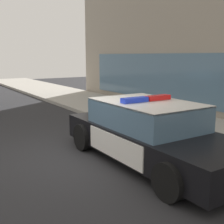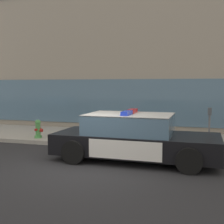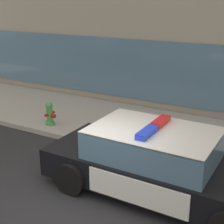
{
  "view_description": "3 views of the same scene",
  "coord_description": "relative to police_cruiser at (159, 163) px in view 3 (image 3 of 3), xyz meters",
  "views": [
    {
      "loc": [
        6.04,
        -3.02,
        2.4
      ],
      "look_at": [
        -0.79,
        1.45,
        0.81
      ],
      "focal_mm": 46.29,
      "sensor_mm": 36.0,
      "label": 1
    },
    {
      "loc": [
        3.0,
        -7.17,
        2.23
      ],
      "look_at": [
        0.03,
        2.74,
        1.27
      ],
      "focal_mm": 46.76,
      "sensor_mm": 36.0,
      "label": 2
    },
    {
      "loc": [
        3.38,
        -4.63,
        3.88
      ],
      "look_at": [
        -0.74,
        2.65,
        1.01
      ],
      "focal_mm": 54.2,
      "sensor_mm": 36.0,
      "label": 3
    }
  ],
  "objects": [
    {
      "name": "ground",
      "position": [
        -1.17,
        -1.19,
        -0.68
      ],
      "size": [
        48.0,
        48.0,
        0.0
      ],
      "primitive_type": "plane",
      "color": "#262628"
    },
    {
      "name": "sidewalk",
      "position": [
        -1.17,
        2.95,
        -0.6
      ],
      "size": [
        48.0,
        3.57,
        0.15
      ],
      "primitive_type": "cube",
      "color": "#A39E93",
      "rests_on": "ground"
    },
    {
      "name": "police_cruiser",
      "position": [
        0.0,
        0.0,
        0.0
      ],
      "size": [
        4.82,
        2.14,
        1.49
      ],
      "rotation": [
        0.0,
        0.0,
        -0.01
      ],
      "color": "black",
      "rests_on": "ground"
    },
    {
      "name": "fire_hydrant",
      "position": [
        -4.22,
        1.69,
        -0.18
      ],
      "size": [
        0.34,
        0.39,
        0.73
      ],
      "color": "#4C994C",
      "rests_on": "sidewalk"
    }
  ]
}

